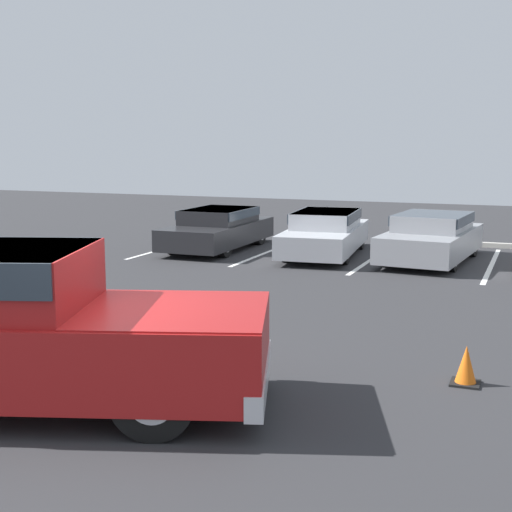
# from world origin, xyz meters

# --- Properties ---
(ground_plane) EXTENTS (60.00, 60.00, 0.00)m
(ground_plane) POSITION_xyz_m (0.00, 0.00, 0.00)
(ground_plane) COLOR #2D2D30
(stall_stripe_a) EXTENTS (0.12, 5.50, 0.01)m
(stall_stripe_a) POSITION_xyz_m (-5.00, 12.09, 0.00)
(stall_stripe_a) COLOR white
(stall_stripe_a) RESTS_ON ground_plane
(stall_stripe_b) EXTENTS (0.12, 5.50, 0.01)m
(stall_stripe_b) POSITION_xyz_m (-2.00, 12.09, 0.00)
(stall_stripe_b) COLOR white
(stall_stripe_b) RESTS_ON ground_plane
(stall_stripe_c) EXTENTS (0.12, 5.50, 0.01)m
(stall_stripe_c) POSITION_xyz_m (0.99, 12.09, 0.00)
(stall_stripe_c) COLOR white
(stall_stripe_c) RESTS_ON ground_plane
(stall_stripe_d) EXTENTS (0.12, 5.50, 0.01)m
(stall_stripe_d) POSITION_xyz_m (3.99, 12.09, 0.00)
(stall_stripe_d) COLOR white
(stall_stripe_d) RESTS_ON ground_plane
(pickup_truck) EXTENTS (6.04, 3.83, 1.86)m
(pickup_truck) POSITION_xyz_m (-0.39, -0.09, 0.92)
(pickup_truck) COLOR #A51919
(pickup_truck) RESTS_ON ground_plane
(parked_sedan_a) EXTENTS (1.84, 4.47, 1.17)m
(parked_sedan_a) POSITION_xyz_m (-3.53, 11.96, 0.63)
(parked_sedan_a) COLOR #232326
(parked_sedan_a) RESTS_ON ground_plane
(parked_sedan_b) EXTENTS (2.20, 4.86, 1.20)m
(parked_sedan_b) POSITION_xyz_m (-0.36, 12.09, 0.64)
(parked_sedan_b) COLOR #B7BABF
(parked_sedan_b) RESTS_ON ground_plane
(parked_sedan_c) EXTENTS (2.22, 4.54, 1.23)m
(parked_sedan_c) POSITION_xyz_m (2.48, 12.11, 0.65)
(parked_sedan_c) COLOR gray
(parked_sedan_c) RESTS_ON ground_plane
(traffic_cone) EXTENTS (0.37, 0.37, 0.51)m
(traffic_cone) POSITION_xyz_m (4.32, 2.59, 0.23)
(traffic_cone) COLOR black
(traffic_cone) RESTS_ON ground_plane
(wheel_stop_curb) EXTENTS (1.74, 0.20, 0.14)m
(wheel_stop_curb) POSITION_xyz_m (3.49, 15.25, 0.07)
(wheel_stop_curb) COLOR #B7B2A8
(wheel_stop_curb) RESTS_ON ground_plane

